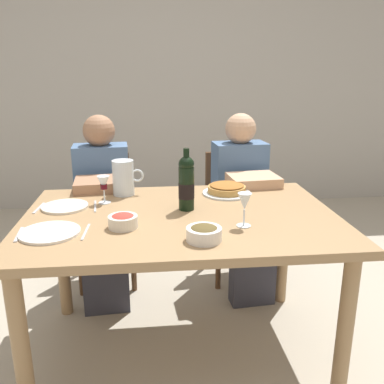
{
  "coord_description": "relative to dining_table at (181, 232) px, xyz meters",
  "views": [
    {
      "loc": [
        -0.14,
        -1.87,
        1.44
      ],
      "look_at": [
        0.06,
        0.05,
        0.86
      ],
      "focal_mm": 38.83,
      "sensor_mm": 36.0,
      "label": 1
    }
  ],
  "objects": [
    {
      "name": "wine_bottle",
      "position": [
        0.03,
        0.07,
        0.23
      ],
      "size": [
        0.08,
        0.08,
        0.31
      ],
      "color": "black",
      "rests_on": "dining_table"
    },
    {
      "name": "ground_plane",
      "position": [
        0.0,
        0.0,
        -0.67
      ],
      "size": [
        8.0,
        8.0,
        0.0
      ],
      "primitive_type": "plane",
      "color": "#B2A893"
    },
    {
      "name": "fork_left_setting",
      "position": [
        -0.7,
        -0.18,
        0.09
      ],
      "size": [
        0.03,
        0.16,
        0.0
      ],
      "primitive_type": "cube",
      "rotation": [
        0.0,
        0.0,
        1.66
      ],
      "color": "silver",
      "rests_on": "dining_table"
    },
    {
      "name": "back_wall",
      "position": [
        0.0,
        2.53,
        0.73
      ],
      "size": [
        8.0,
        0.1,
        2.8
      ],
      "primitive_type": "cube",
      "color": "#B2ADA3",
      "rests_on": "ground"
    },
    {
      "name": "dining_table",
      "position": [
        0.0,
        0.0,
        0.0
      ],
      "size": [
        1.5,
        1.0,
        0.76
      ],
      "color": "#9E7A51",
      "rests_on": "ground"
    },
    {
      "name": "chair_right",
      "position": [
        0.44,
        0.88,
        -0.17
      ],
      "size": [
        0.43,
        0.43,
        0.87
      ],
      "rotation": [
        0.0,
        0.0,
        3.23
      ],
      "color": "brown",
      "rests_on": "ground"
    },
    {
      "name": "salad_bowl",
      "position": [
        -0.27,
        -0.14,
        0.13
      ],
      "size": [
        0.13,
        0.13,
        0.07
      ],
      "color": "silver",
      "rests_on": "dining_table"
    },
    {
      "name": "wine_glass_right_diner",
      "position": [
        0.27,
        -0.18,
        0.2
      ],
      "size": [
        0.06,
        0.06,
        0.15
      ],
      "color": "silver",
      "rests_on": "dining_table"
    },
    {
      "name": "spoon_right_setting",
      "position": [
        -0.7,
        0.16,
        0.09
      ],
      "size": [
        0.03,
        0.16,
        0.0
      ],
      "primitive_type": "cube",
      "rotation": [
        0.0,
        0.0,
        1.48
      ],
      "color": "silver",
      "rests_on": "dining_table"
    },
    {
      "name": "diner_left",
      "position": [
        -0.44,
        0.65,
        -0.05
      ],
      "size": [
        0.36,
        0.52,
        1.16
      ],
      "rotation": [
        0.0,
        0.0,
        3.22
      ],
      "color": "#4C6B93",
      "rests_on": "ground"
    },
    {
      "name": "dinner_plate_left_setting",
      "position": [
        -0.57,
        -0.18,
        0.1
      ],
      "size": [
        0.26,
        0.26,
        0.01
      ],
      "primitive_type": "cylinder",
      "color": "white",
      "rests_on": "dining_table"
    },
    {
      "name": "baked_tart",
      "position": [
        0.28,
        0.31,
        0.12
      ],
      "size": [
        0.27,
        0.27,
        0.06
      ],
      "color": "silver",
      "rests_on": "dining_table"
    },
    {
      "name": "olive_bowl",
      "position": [
        0.07,
        -0.32,
        0.13
      ],
      "size": [
        0.15,
        0.15,
        0.07
      ],
      "color": "white",
      "rests_on": "dining_table"
    },
    {
      "name": "knife_left_setting",
      "position": [
        -0.42,
        -0.18,
        0.09
      ],
      "size": [
        0.02,
        0.18,
        0.0
      ],
      "primitive_type": "cube",
      "rotation": [
        0.0,
        0.0,
        1.53
      ],
      "color": "silver",
      "rests_on": "dining_table"
    },
    {
      "name": "water_pitcher",
      "position": [
        -0.29,
        0.36,
        0.18
      ],
      "size": [
        0.17,
        0.12,
        0.19
      ],
      "color": "silver",
      "rests_on": "dining_table"
    },
    {
      "name": "wine_glass_left_diner",
      "position": [
        -0.38,
        0.22,
        0.19
      ],
      "size": [
        0.06,
        0.06,
        0.15
      ],
      "color": "silver",
      "rests_on": "dining_table"
    },
    {
      "name": "knife_right_setting",
      "position": [
        -0.42,
        0.16,
        0.09
      ],
      "size": [
        0.03,
        0.18,
        0.0
      ],
      "primitive_type": "cube",
      "rotation": [
        0.0,
        0.0,
        1.68
      ],
      "color": "silver",
      "rests_on": "dining_table"
    },
    {
      "name": "diner_right",
      "position": [
        0.46,
        0.64,
        -0.05
      ],
      "size": [
        0.36,
        0.53,
        1.16
      ],
      "rotation": [
        0.0,
        0.0,
        3.23
      ],
      "color": "#4C6B93",
      "rests_on": "ground"
    },
    {
      "name": "chair_left",
      "position": [
        -0.46,
        0.88,
        -0.17
      ],
      "size": [
        0.43,
        0.43,
        0.87
      ],
      "rotation": [
        0.0,
        0.0,
        3.22
      ],
      "color": "brown",
      "rests_on": "ground"
    },
    {
      "name": "dinner_plate_right_setting",
      "position": [
        -0.57,
        0.16,
        0.1
      ],
      "size": [
        0.23,
        0.23,
        0.01
      ],
      "primitive_type": "cylinder",
      "color": "silver",
      "rests_on": "dining_table"
    }
  ]
}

